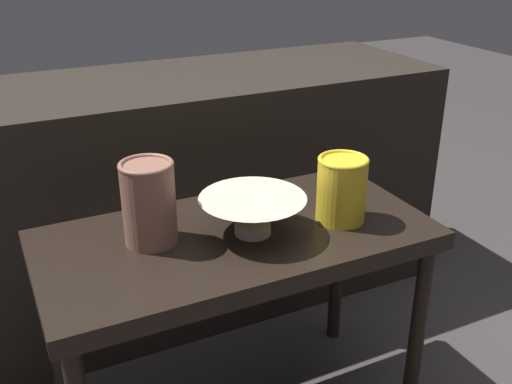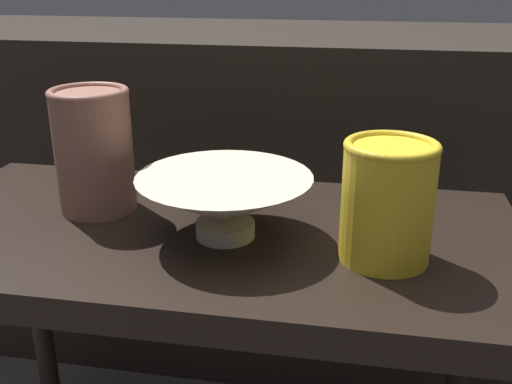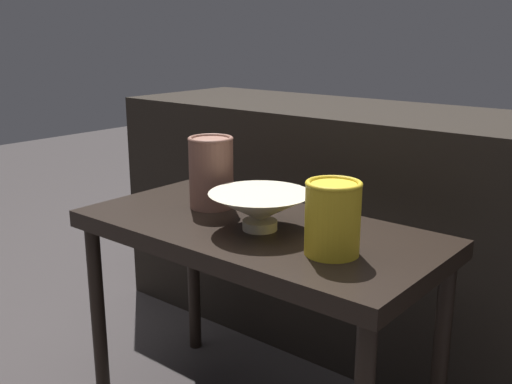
{
  "view_description": "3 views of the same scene",
  "coord_description": "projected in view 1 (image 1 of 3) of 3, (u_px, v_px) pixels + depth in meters",
  "views": [
    {
      "loc": [
        -0.45,
        -1.02,
        1.12
      ],
      "look_at": [
        0.03,
        -0.04,
        0.62
      ],
      "focal_mm": 42.0,
      "sensor_mm": 36.0,
      "label": 1
    },
    {
      "loc": [
        0.19,
        -0.71,
        0.85
      ],
      "look_at": [
        0.07,
        -0.01,
        0.58
      ],
      "focal_mm": 42.0,
      "sensor_mm": 36.0,
      "label": 2
    },
    {
      "loc": [
        0.81,
        -0.98,
        0.94
      ],
      "look_at": [
        0.01,
        -0.02,
        0.6
      ],
      "focal_mm": 42.0,
      "sensor_mm": 36.0,
      "label": 3
    }
  ],
  "objects": [
    {
      "name": "vase_textured_left",
      "position": [
        149.0,
        202.0,
        1.19
      ],
      "size": [
        0.11,
        0.11,
        0.17
      ],
      "color": "brown",
      "rests_on": "table"
    },
    {
      "name": "vase_colorful_right",
      "position": [
        342.0,
        188.0,
        1.29
      ],
      "size": [
        0.11,
        0.11,
        0.15
      ],
      "color": "gold",
      "rests_on": "table"
    },
    {
      "name": "bowl",
      "position": [
        253.0,
        212.0,
        1.24
      ],
      "size": [
        0.22,
        0.22,
        0.08
      ],
      "color": "beige",
      "rests_on": "table"
    },
    {
      "name": "couch_backdrop",
      "position": [
        160.0,
        198.0,
        1.8
      ],
      "size": [
        1.68,
        0.5,
        0.71
      ],
      "color": "black",
      "rests_on": "ground_plane"
    },
    {
      "name": "table",
      "position": [
        237.0,
        256.0,
        1.29
      ],
      "size": [
        0.83,
        0.41,
        0.52
      ],
      "color": "black",
      "rests_on": "ground_plane"
    }
  ]
}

